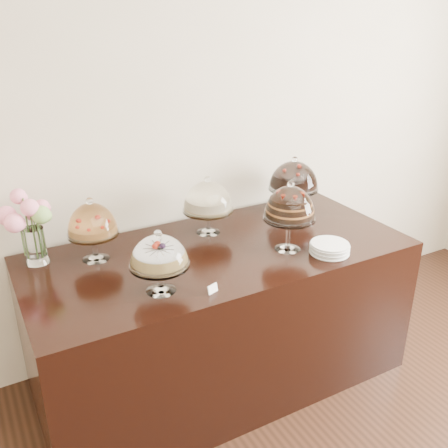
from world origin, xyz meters
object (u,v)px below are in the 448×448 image
cake_stand_fruit_tart (92,222)px  plate_stack (330,248)px  display_counter (220,316)px  cake_stand_cheesecake (208,199)px  cake_stand_sugar_sponge (159,254)px  flower_vase (28,222)px  cake_stand_choco_layer (290,206)px  cake_stand_dark_choco (294,178)px

cake_stand_fruit_tart → plate_stack: 1.32m
display_counter → cake_stand_cheesecake: size_ratio=6.04×
cake_stand_sugar_sponge → cake_stand_cheesecake: cake_stand_cheesecake is taller
cake_stand_sugar_sponge → plate_stack: 1.00m
cake_stand_cheesecake → cake_stand_fruit_tart: cake_stand_cheesecake is taller
cake_stand_fruit_tart → flower_vase: size_ratio=0.89×
cake_stand_sugar_sponge → cake_stand_fruit_tart: cake_stand_fruit_tart is taller
flower_vase → cake_stand_choco_layer: bearing=-21.8°
cake_stand_sugar_sponge → plate_stack: (0.99, -0.08, -0.17)m
display_counter → cake_stand_choco_layer: cake_stand_choco_layer is taller
cake_stand_sugar_sponge → cake_stand_cheesecake: size_ratio=0.89×
plate_stack → cake_stand_choco_layer: bearing=136.8°
cake_stand_choco_layer → cake_stand_fruit_tart: cake_stand_choco_layer is taller
display_counter → cake_stand_fruit_tart: 0.96m
cake_stand_choco_layer → cake_stand_cheesecake: bearing=124.8°
cake_stand_sugar_sponge → cake_stand_fruit_tart: size_ratio=0.90×
display_counter → cake_stand_fruit_tart: size_ratio=6.09×
display_counter → cake_stand_cheesecake: cake_stand_cheesecake is taller
cake_stand_fruit_tart → flower_vase: flower_vase is taller
cake_stand_dark_choco → cake_stand_fruit_tart: cake_stand_dark_choco is taller
cake_stand_choco_layer → flower_vase: bearing=158.2°
cake_stand_dark_choco → display_counter: bearing=-158.6°
cake_stand_choco_layer → cake_stand_dark_choco: (0.36, 0.45, -0.03)m
cake_stand_cheesecake → flower_vase: bearing=174.5°
cake_stand_sugar_sponge → cake_stand_choco_layer: 0.82m
cake_stand_sugar_sponge → cake_stand_cheesecake: bearing=44.2°
cake_stand_choco_layer → flower_vase: 1.41m
cake_stand_sugar_sponge → plate_stack: cake_stand_sugar_sponge is taller
cake_stand_choco_layer → plate_stack: size_ratio=1.90×
cake_stand_choco_layer → plate_stack: 0.33m
cake_stand_sugar_sponge → cake_stand_choco_layer: bearing=5.7°
cake_stand_dark_choco → flower_vase: size_ratio=0.96×
flower_vase → cake_stand_dark_choco: bearing=-2.4°
cake_stand_choco_layer → cake_stand_dark_choco: 0.58m
cake_stand_sugar_sponge → cake_stand_choco_layer: (0.81, 0.08, 0.07)m
cake_stand_dark_choco → cake_stand_fruit_tart: size_ratio=1.07×
cake_stand_fruit_tart → plate_stack: cake_stand_fruit_tart is taller
display_counter → flower_vase: flower_vase is taller
cake_stand_cheesecake → cake_stand_fruit_tart: 0.71m
cake_stand_sugar_sponge → plate_stack: bearing=-4.7°
cake_stand_choco_layer → plate_stack: (0.17, -0.16, -0.24)m
display_counter → cake_stand_dark_choco: 1.03m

